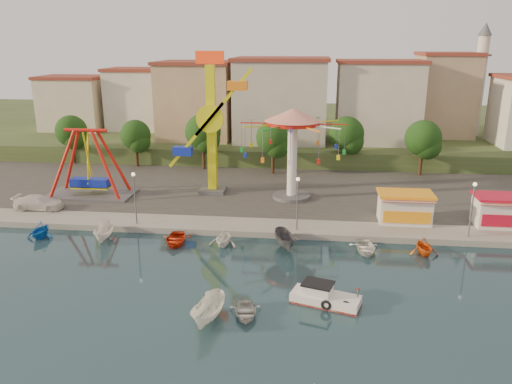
# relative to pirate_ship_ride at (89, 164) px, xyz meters

# --- Properties ---
(ground) EXTENTS (200.00, 200.00, 0.00)m
(ground) POSITION_rel_pirate_ship_ride_xyz_m (16.53, -21.59, -4.39)
(ground) COLOR #142937
(ground) RESTS_ON ground
(quay_deck) EXTENTS (200.00, 100.00, 0.60)m
(quay_deck) POSITION_rel_pirate_ship_ride_xyz_m (16.53, 40.41, -4.09)
(quay_deck) COLOR #9E998E
(quay_deck) RESTS_ON ground
(asphalt_pad) EXTENTS (90.00, 28.00, 0.01)m
(asphalt_pad) POSITION_rel_pirate_ship_ride_xyz_m (16.53, 8.41, -3.79)
(asphalt_pad) COLOR #4C4944
(asphalt_pad) RESTS_ON quay_deck
(hill_terrace) EXTENTS (200.00, 60.00, 3.00)m
(hill_terrace) POSITION_rel_pirate_ship_ride_xyz_m (16.53, 45.41, -2.89)
(hill_terrace) COLOR #384C26
(hill_terrace) RESTS_ON ground
(pirate_ship_ride) EXTENTS (10.00, 5.00, 8.00)m
(pirate_ship_ride) POSITION_rel_pirate_ship_ride_xyz_m (0.00, 0.00, 0.00)
(pirate_ship_ride) COLOR #59595E
(pirate_ship_ride) RESTS_ON quay_deck
(kamikaze_tower) EXTENTS (6.81, 3.10, 16.50)m
(kamikaze_tower) POSITION_rel_pirate_ship_ride_xyz_m (14.39, 2.78, 4.09)
(kamikaze_tower) COLOR #59595E
(kamikaze_tower) RESTS_ON quay_deck
(wave_swinger) EXTENTS (11.60, 11.60, 10.40)m
(wave_swinger) POSITION_rel_pirate_ship_ride_xyz_m (23.57, 1.70, 3.80)
(wave_swinger) COLOR #59595E
(wave_swinger) RESTS_ON quay_deck
(booth_left) EXTENTS (5.40, 3.78, 3.08)m
(booth_left) POSITION_rel_pirate_ship_ride_xyz_m (35.20, -5.11, -2.23)
(booth_left) COLOR white
(booth_left) RESTS_ON quay_deck
(booth_mid) EXTENTS (5.40, 3.78, 3.08)m
(booth_mid) POSITION_rel_pirate_ship_ride_xyz_m (44.52, -5.11, -2.23)
(booth_mid) COLOR white
(booth_mid) RESTS_ON quay_deck
(lamp_post_1) EXTENTS (0.14, 0.14, 5.00)m
(lamp_post_1) POSITION_rel_pirate_ship_ride_xyz_m (8.53, -8.59, -1.29)
(lamp_post_1) COLOR #59595E
(lamp_post_1) RESTS_ON quay_deck
(lamp_post_2) EXTENTS (0.14, 0.14, 5.00)m
(lamp_post_2) POSITION_rel_pirate_ship_ride_xyz_m (24.53, -8.59, -1.29)
(lamp_post_2) COLOR #59595E
(lamp_post_2) RESTS_ON quay_deck
(lamp_post_3) EXTENTS (0.14, 0.14, 5.00)m
(lamp_post_3) POSITION_rel_pirate_ship_ride_xyz_m (40.53, -8.59, -1.29)
(lamp_post_3) COLOR #59595E
(lamp_post_3) RESTS_ON quay_deck
(tree_0) EXTENTS (4.60, 4.60, 7.19)m
(tree_0) POSITION_rel_pirate_ship_ride_xyz_m (-9.47, 15.38, 1.08)
(tree_0) COLOR #382314
(tree_0) RESTS_ON quay_deck
(tree_1) EXTENTS (4.35, 4.35, 6.80)m
(tree_1) POSITION_rel_pirate_ship_ride_xyz_m (0.53, 14.65, 0.81)
(tree_1) COLOR #382314
(tree_1) RESTS_ON quay_deck
(tree_2) EXTENTS (5.02, 5.02, 7.85)m
(tree_2) POSITION_rel_pirate_ship_ride_xyz_m (10.53, 14.22, 1.52)
(tree_2) COLOR #382314
(tree_2) RESTS_ON quay_deck
(tree_3) EXTENTS (4.68, 4.68, 7.32)m
(tree_3) POSITION_rel_pirate_ship_ride_xyz_m (20.53, 12.77, 1.16)
(tree_3) COLOR #382314
(tree_3) RESTS_ON quay_deck
(tree_4) EXTENTS (4.86, 4.86, 7.60)m
(tree_4) POSITION_rel_pirate_ship_ride_xyz_m (30.53, 15.76, 1.35)
(tree_4) COLOR #382314
(tree_4) RESTS_ON quay_deck
(tree_5) EXTENTS (4.83, 4.83, 7.54)m
(tree_5) POSITION_rel_pirate_ship_ride_xyz_m (40.53, 13.94, 1.31)
(tree_5) COLOR #382314
(tree_5) RESTS_ON quay_deck
(building_0) EXTENTS (9.26, 9.53, 11.87)m
(building_0) POSITION_rel_pirate_ship_ride_xyz_m (-16.84, 24.47, 4.54)
(building_0) COLOR beige
(building_0) RESTS_ON hill_terrace
(building_1) EXTENTS (12.33, 9.01, 8.63)m
(building_1) POSITION_rel_pirate_ship_ride_xyz_m (-4.80, 29.79, 2.92)
(building_1) COLOR silver
(building_1) RESTS_ON hill_terrace
(building_2) EXTENTS (11.95, 9.28, 11.23)m
(building_2) POSITION_rel_pirate_ship_ride_xyz_m (8.34, 30.37, 4.22)
(building_2) COLOR tan
(building_2) RESTS_ON hill_terrace
(building_3) EXTENTS (12.59, 10.50, 9.20)m
(building_3) POSITION_rel_pirate_ship_ride_xyz_m (22.13, 27.21, 3.20)
(building_3) COLOR beige
(building_3) RESTS_ON hill_terrace
(building_4) EXTENTS (10.75, 9.23, 9.24)m
(building_4) POSITION_rel_pirate_ship_ride_xyz_m (35.60, 30.61, 3.22)
(building_4) COLOR beige
(building_4) RESTS_ON hill_terrace
(building_5) EXTENTS (12.77, 10.96, 11.21)m
(building_5) POSITION_rel_pirate_ship_ride_xyz_m (48.90, 28.74, 4.21)
(building_5) COLOR tan
(building_5) RESTS_ON hill_terrace
(minaret) EXTENTS (2.80, 2.80, 18.00)m
(minaret) POSITION_rel_pirate_ship_ride_xyz_m (52.53, 32.41, 8.15)
(minaret) COLOR silver
(minaret) RESTS_ON hill_terrace
(cabin_motorboat) EXTENTS (5.21, 3.20, 1.72)m
(cabin_motorboat) POSITION_rel_pirate_ship_ride_xyz_m (26.91, -21.52, -3.93)
(cabin_motorboat) COLOR white
(cabin_motorboat) RESTS_ON ground
(rowboat_a) EXTENTS (2.65, 3.38, 0.64)m
(rowboat_a) POSITION_rel_pirate_ship_ride_xyz_m (21.53, -23.81, -4.07)
(rowboat_a) COLOR silver
(rowboat_a) RESTS_ON ground
(skiff) EXTENTS (2.33, 4.45, 1.63)m
(skiff) POSITION_rel_pirate_ship_ride_xyz_m (19.20, -24.84, -3.58)
(skiff) COLOR white
(skiff) RESTS_ON ground
(van) EXTENTS (5.34, 2.35, 1.53)m
(van) POSITION_rel_pirate_ship_ride_xyz_m (-3.50, -5.42, -3.03)
(van) COLOR silver
(van) RESTS_ON quay_deck
(moored_boat_1) EXTENTS (2.61, 3.02, 1.59)m
(moored_boat_1) POSITION_rel_pirate_ship_ride_xyz_m (0.08, -11.79, -3.60)
(moored_boat_1) COLOR blue
(moored_boat_1) RESTS_ON ground
(moored_boat_2) EXTENTS (2.02, 4.06, 1.50)m
(moored_boat_2) POSITION_rel_pirate_ship_ride_xyz_m (6.46, -11.79, -3.64)
(moored_boat_2) COLOR silver
(moored_boat_2) RESTS_ON ground
(moored_boat_3) EXTENTS (3.12, 4.08, 0.79)m
(moored_boat_3) POSITION_rel_pirate_ship_ride_xyz_m (13.34, -11.79, -4.00)
(moored_boat_3) COLOR red
(moored_boat_3) RESTS_ON ground
(moored_boat_4) EXTENTS (3.04, 3.38, 1.58)m
(moored_boat_4) POSITION_rel_pirate_ship_ride_xyz_m (17.90, -11.79, -3.60)
(moored_boat_4) COLOR white
(moored_boat_4) RESTS_ON ground
(moored_boat_5) EXTENTS (2.71, 4.37, 1.58)m
(moored_boat_5) POSITION_rel_pirate_ship_ride_xyz_m (23.59, -11.79, -3.60)
(moored_boat_5) COLOR #4F4F53
(moored_boat_5) RESTS_ON ground
(moored_boat_6) EXTENTS (2.80, 3.79, 0.76)m
(moored_boat_6) POSITION_rel_pirate_ship_ride_xyz_m (30.79, -11.79, -4.02)
(moored_boat_6) COLOR white
(moored_boat_6) RESTS_ON ground
(moored_boat_7) EXTENTS (2.92, 3.26, 1.54)m
(moored_boat_7) POSITION_rel_pirate_ship_ride_xyz_m (35.86, -11.79, -3.62)
(moored_boat_7) COLOR #E55814
(moored_boat_7) RESTS_ON ground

